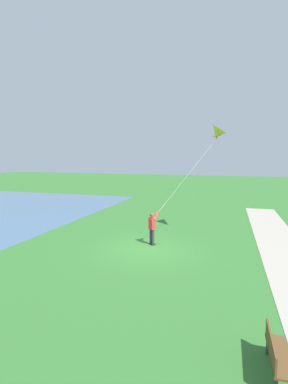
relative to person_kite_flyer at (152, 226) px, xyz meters
name	(u,v)px	position (x,y,z in m)	size (l,w,h in m)	color
ground_plane	(147,249)	(0.07, 0.74, -1.05)	(120.00, 120.00, 0.00)	#33702D
person_kite_flyer	(152,226)	(0.00, 0.00, 0.00)	(0.59, 0.60, 1.83)	#232328
flying_kite	(213,133)	(-2.84, -3.08, 5.11)	(3.09, 3.57, 4.81)	yellow
park_bench_near_walkway	(276,353)	(-5.14, 8.26, -0.54)	(0.47, 1.51, 0.88)	brown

